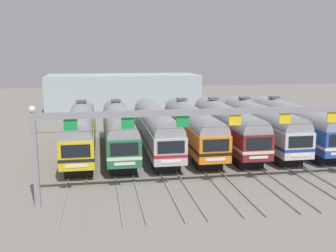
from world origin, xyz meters
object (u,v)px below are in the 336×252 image
(commuter_train_orange, at_px, (191,126))
(commuter_train_maroon, at_px, (226,125))
(catenary_gantry, at_px, (235,123))
(commuter_train_yellow, at_px, (80,130))
(commuter_train_green, at_px, (119,128))
(commuter_train_silver, at_px, (260,124))
(commuter_train_blue, at_px, (293,123))
(commuter_train_stainless, at_px, (156,127))

(commuter_train_orange, distance_m, commuter_train_maroon, 3.83)
(catenary_gantry, bearing_deg, commuter_train_maroon, 74.15)
(commuter_train_yellow, relative_size, catenary_gantry, 0.64)
(commuter_train_green, xyz_separation_m, commuter_train_maroon, (11.50, 0.00, 0.00))
(commuter_train_yellow, height_order, commuter_train_silver, same)
(commuter_train_yellow, height_order, commuter_train_maroon, same)
(commuter_train_green, distance_m, commuter_train_blue, 19.17)
(commuter_train_yellow, relative_size, commuter_train_orange, 1.00)
(commuter_train_yellow, distance_m, commuter_train_green, 3.83)
(commuter_train_silver, relative_size, commuter_train_blue, 1.00)
(commuter_train_yellow, xyz_separation_m, commuter_train_orange, (11.50, 0.00, 0.00))
(commuter_train_stainless, bearing_deg, commuter_train_maroon, 0.03)
(commuter_train_maroon, bearing_deg, commuter_train_yellow, 180.00)
(commuter_train_orange, bearing_deg, commuter_train_yellow, 180.00)
(commuter_train_yellow, relative_size, commuter_train_silver, 1.00)
(commuter_train_orange, xyz_separation_m, commuter_train_maroon, (3.83, 0.00, 0.00))
(commuter_train_blue, height_order, catenary_gantry, catenary_gantry)
(commuter_train_yellow, height_order, commuter_train_green, same)
(commuter_train_yellow, xyz_separation_m, catenary_gantry, (11.50, -13.50, 2.72))
(commuter_train_yellow, distance_m, commuter_train_orange, 11.50)
(commuter_train_stainless, height_order, commuter_train_silver, commuter_train_silver)
(commuter_train_silver, bearing_deg, commuter_train_green, 180.00)
(commuter_train_orange, bearing_deg, commuter_train_blue, 0.00)
(commuter_train_maroon, relative_size, catenary_gantry, 0.64)
(commuter_train_yellow, bearing_deg, commuter_train_green, 0.00)
(catenary_gantry, bearing_deg, commuter_train_stainless, 105.86)
(commuter_train_green, height_order, commuter_train_blue, same)
(commuter_train_blue, bearing_deg, commuter_train_green, 180.00)
(commuter_train_blue, relative_size, catenary_gantry, 0.64)
(commuter_train_maroon, bearing_deg, commuter_train_blue, 0.00)
(commuter_train_orange, bearing_deg, commuter_train_silver, 0.00)
(commuter_train_orange, distance_m, catenary_gantry, 13.77)
(commuter_train_green, height_order, commuter_train_maroon, same)
(commuter_train_stainless, relative_size, commuter_train_silver, 1.00)
(commuter_train_maroon, xyz_separation_m, commuter_train_silver, (3.83, 0.00, 0.00))
(commuter_train_silver, bearing_deg, commuter_train_stainless, -179.98)
(commuter_train_yellow, xyz_separation_m, commuter_train_maroon, (15.33, 0.00, 0.00))
(commuter_train_yellow, xyz_separation_m, commuter_train_green, (3.83, 0.00, 0.00))
(commuter_train_green, height_order, commuter_train_stainless, commuter_train_green)
(commuter_train_silver, xyz_separation_m, commuter_train_blue, (3.83, 0.00, 0.00))
(commuter_train_green, bearing_deg, commuter_train_stainless, -0.07)
(commuter_train_yellow, bearing_deg, commuter_train_blue, 0.00)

